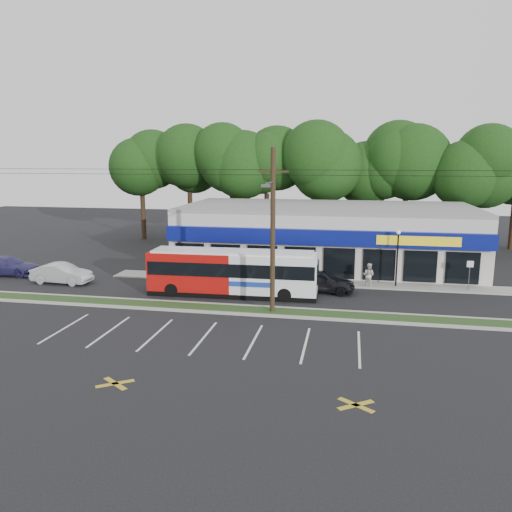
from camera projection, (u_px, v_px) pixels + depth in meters
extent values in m
plane|color=black|center=(221.00, 315.00, 30.35)|extent=(120.00, 120.00, 0.00)
cube|color=#1F3917|center=(225.00, 309.00, 31.30)|extent=(40.00, 1.60, 0.12)
cube|color=#9E9E93|center=(222.00, 313.00, 30.48)|extent=(40.00, 0.25, 0.14)
cube|color=#9E9E93|center=(228.00, 305.00, 32.12)|extent=(40.00, 0.25, 0.14)
cube|color=#9E9E93|center=(314.00, 282.00, 38.10)|extent=(32.00, 2.20, 0.10)
cube|color=beige|center=(326.00, 237.00, 44.28)|extent=(25.00, 12.00, 5.00)
cube|color=navy|center=(323.00, 238.00, 38.08)|extent=(25.00, 0.50, 1.20)
cube|color=black|center=(322.00, 263.00, 38.65)|extent=(24.00, 0.12, 2.40)
cube|color=yellow|center=(418.00, 241.00, 36.54)|extent=(6.00, 0.06, 0.70)
cube|color=gray|center=(327.00, 207.00, 43.77)|extent=(25.00, 12.00, 0.30)
cylinder|color=black|center=(273.00, 232.00, 29.80)|extent=(0.30, 0.30, 10.00)
cube|color=black|center=(273.00, 171.00, 29.10)|extent=(1.80, 0.12, 0.12)
cylinder|color=#59595E|center=(270.00, 183.00, 28.06)|extent=(0.10, 2.40, 0.10)
cube|color=#59595E|center=(266.00, 186.00, 26.83)|extent=(0.50, 0.25, 0.15)
cylinder|color=black|center=(223.00, 170.00, 29.63)|extent=(50.00, 0.02, 0.02)
cylinder|color=black|center=(223.00, 175.00, 29.69)|extent=(50.00, 0.02, 0.02)
cylinder|color=black|center=(397.00, 261.00, 36.43)|extent=(0.12, 0.12, 4.00)
sphere|color=silver|center=(399.00, 232.00, 36.02)|extent=(0.30, 0.30, 0.30)
cylinder|color=#59595E|center=(469.00, 276.00, 35.49)|extent=(0.06, 0.06, 2.20)
cube|color=white|center=(470.00, 264.00, 35.27)|extent=(0.45, 0.04, 0.45)
cylinder|color=black|center=(144.00, 215.00, 57.79)|extent=(0.56, 0.56, 5.72)
sphere|color=black|center=(142.00, 166.00, 56.71)|extent=(6.76, 6.76, 6.76)
cylinder|color=black|center=(185.00, 216.00, 56.87)|extent=(0.56, 0.56, 5.72)
sphere|color=black|center=(184.00, 166.00, 55.79)|extent=(6.76, 6.76, 6.76)
cylinder|color=black|center=(228.00, 217.00, 55.96)|extent=(0.56, 0.56, 5.72)
sphere|color=black|center=(227.00, 167.00, 54.88)|extent=(6.76, 6.76, 6.76)
cylinder|color=black|center=(272.00, 218.00, 55.04)|extent=(0.56, 0.56, 5.72)
sphere|color=black|center=(272.00, 167.00, 53.96)|extent=(6.76, 6.76, 6.76)
cylinder|color=black|center=(317.00, 219.00, 54.12)|extent=(0.56, 0.56, 5.72)
sphere|color=black|center=(318.00, 167.00, 53.04)|extent=(6.76, 6.76, 6.76)
cylinder|color=black|center=(364.00, 220.00, 53.21)|extent=(0.56, 0.56, 5.72)
sphere|color=black|center=(366.00, 167.00, 52.13)|extent=(6.76, 6.76, 6.76)
cylinder|color=black|center=(413.00, 221.00, 52.29)|extent=(0.56, 0.56, 5.72)
sphere|color=black|center=(416.00, 167.00, 51.21)|extent=(6.76, 6.76, 6.76)
cylinder|color=black|center=(463.00, 222.00, 51.38)|extent=(0.56, 0.56, 5.72)
sphere|color=black|center=(468.00, 167.00, 50.30)|extent=(6.76, 6.76, 6.76)
cube|color=#AB100D|center=(192.00, 270.00, 34.89)|extent=(5.87, 2.55, 2.67)
cube|color=white|center=(274.00, 273.00, 33.95)|extent=(5.87, 2.55, 2.67)
cube|color=black|center=(233.00, 292.00, 34.71)|extent=(11.69, 2.64, 0.34)
cube|color=black|center=(233.00, 267.00, 34.36)|extent=(11.46, 2.74, 0.92)
cube|color=black|center=(318.00, 272.00, 33.44)|extent=(0.11, 2.06, 1.36)
cube|color=#193899|center=(250.00, 285.00, 33.10)|extent=(2.91, 0.10, 0.34)
cube|color=white|center=(233.00, 252.00, 34.15)|extent=(11.10, 2.43, 0.17)
cylinder|color=black|center=(172.00, 290.00, 34.25)|extent=(0.94, 0.29, 0.93)
cylinder|color=black|center=(181.00, 282.00, 36.37)|extent=(0.94, 0.29, 0.93)
cylinder|color=black|center=(284.00, 295.00, 32.99)|extent=(0.94, 0.29, 0.93)
cylinder|color=black|center=(288.00, 287.00, 35.11)|extent=(0.94, 0.29, 0.93)
imported|color=black|center=(322.00, 281.00, 35.43)|extent=(4.86, 2.59, 1.57)
imported|color=#B8BCC0|center=(62.00, 273.00, 37.85)|extent=(4.66, 1.79, 1.52)
imported|color=navy|center=(8.00, 266.00, 40.57)|extent=(5.28, 2.31, 1.51)
imported|color=silver|center=(306.00, 274.00, 37.58)|extent=(0.66, 0.54, 1.54)
imported|color=beige|center=(368.00, 275.00, 36.72)|extent=(1.07, 0.96, 1.80)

